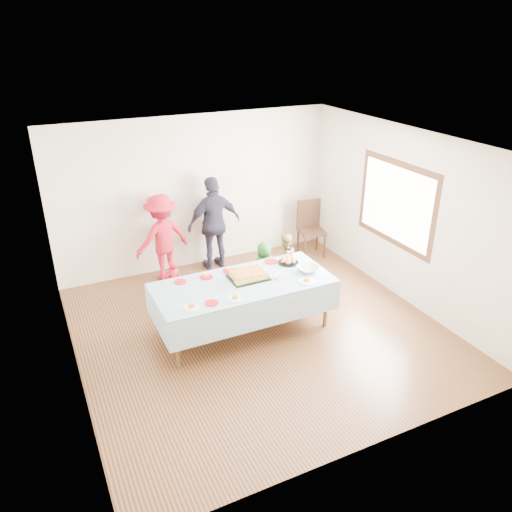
{
  "coord_description": "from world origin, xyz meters",
  "views": [
    {
      "loc": [
        -2.69,
        -5.51,
        4.06
      ],
      "look_at": [
        0.1,
        0.3,
        1.03
      ],
      "focal_mm": 35.0,
      "sensor_mm": 36.0,
      "label": 1
    }
  ],
  "objects_px": {
    "party_table": "(243,286)",
    "adult_left": "(162,237)",
    "birthday_cake": "(248,275)",
    "dining_chair": "(310,225)"
  },
  "relations": [
    {
      "from": "dining_chair",
      "to": "birthday_cake",
      "type": "bearing_deg",
      "value": -128.63
    },
    {
      "from": "party_table",
      "to": "adult_left",
      "type": "relative_size",
      "value": 1.66
    },
    {
      "from": "birthday_cake",
      "to": "adult_left",
      "type": "distance_m",
      "value": 2.14
    },
    {
      "from": "party_table",
      "to": "dining_chair",
      "type": "xyz_separation_m",
      "value": [
        2.24,
        1.89,
        -0.14
      ]
    },
    {
      "from": "party_table",
      "to": "adult_left",
      "type": "height_order",
      "value": "adult_left"
    },
    {
      "from": "birthday_cake",
      "to": "dining_chair",
      "type": "height_order",
      "value": "dining_chair"
    },
    {
      "from": "party_table",
      "to": "dining_chair",
      "type": "bearing_deg",
      "value": 40.07
    },
    {
      "from": "party_table",
      "to": "birthday_cake",
      "type": "relative_size",
      "value": 4.62
    },
    {
      "from": "dining_chair",
      "to": "adult_left",
      "type": "relative_size",
      "value": 0.7
    },
    {
      "from": "party_table",
      "to": "dining_chair",
      "type": "height_order",
      "value": "dining_chair"
    }
  ]
}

